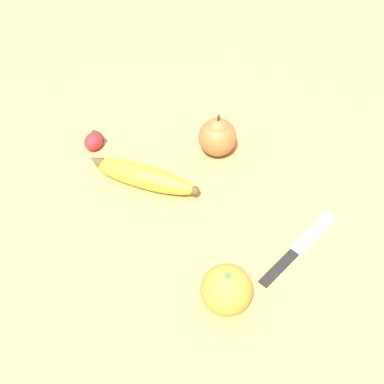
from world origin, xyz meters
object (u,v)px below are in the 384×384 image
banana (143,176)px  strawberry (95,140)px  paring_knife (296,250)px  orange (227,290)px  pear (217,136)px

banana → strawberry: 0.14m
paring_knife → orange: bearing=-98.1°
pear → paring_knife: bearing=-99.3°
banana → strawberry: bearing=-24.3°
strawberry → pear: bearing=-68.2°
strawberry → orange: bearing=-120.1°
orange → pear: bearing=53.2°
banana → pear: 0.16m
orange → paring_knife: size_ratio=0.40×
banana → paring_knife: bearing=170.6°
orange → strawberry: size_ratio=1.44×
banana → pear: (0.16, -0.01, 0.02)m
banana → strawberry: (-0.02, 0.13, -0.01)m
pear → paring_knife: size_ratio=0.47×
strawberry → paring_knife: bearing=-99.4°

